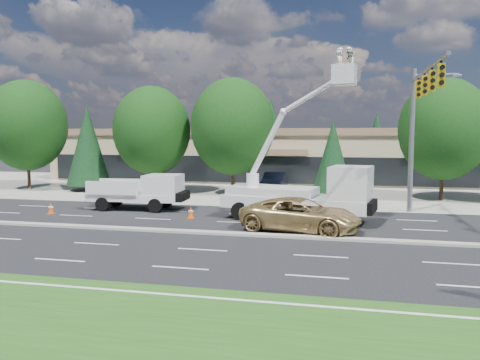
% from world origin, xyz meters
% --- Properties ---
extents(ground, '(140.00, 140.00, 0.00)m').
position_xyz_m(ground, '(0.00, 0.00, 0.00)').
color(ground, black).
rests_on(ground, ground).
extents(concrete_apron, '(140.00, 22.00, 0.01)m').
position_xyz_m(concrete_apron, '(0.00, 20.00, 0.01)').
color(concrete_apron, gray).
rests_on(concrete_apron, ground).
extents(grass_verge, '(140.00, 10.00, 0.01)m').
position_xyz_m(grass_verge, '(0.00, -13.00, 0.01)').
color(grass_verge, '#214F16').
rests_on(grass_verge, ground).
extents(road_median, '(120.00, 0.55, 0.12)m').
position_xyz_m(road_median, '(0.00, 0.00, 0.06)').
color(road_median, gray).
rests_on(road_median, ground).
extents(strip_mall, '(50.40, 15.40, 5.50)m').
position_xyz_m(strip_mall, '(0.00, 29.97, 2.83)').
color(strip_mall, tan).
rests_on(strip_mall, ground).
extents(tree_front_a, '(7.05, 7.05, 9.78)m').
position_xyz_m(tree_front_a, '(-22.00, 15.00, 5.73)').
color(tree_front_a, '#332114').
rests_on(tree_front_a, ground).
extents(tree_front_b, '(3.77, 3.77, 7.43)m').
position_xyz_m(tree_front_b, '(-16.00, 15.00, 3.99)').
color(tree_front_b, '#332114').
rests_on(tree_front_b, ground).
extents(tree_front_c, '(6.47, 6.47, 8.97)m').
position_xyz_m(tree_front_c, '(-10.00, 15.00, 5.25)').
color(tree_front_c, '#332114').
rests_on(tree_front_c, ground).
extents(tree_front_d, '(6.82, 6.82, 9.46)m').
position_xyz_m(tree_front_d, '(-3.00, 15.00, 5.54)').
color(tree_front_d, '#332114').
rests_on(tree_front_d, ground).
extents(tree_front_e, '(3.07, 3.07, 6.06)m').
position_xyz_m(tree_front_e, '(5.00, 15.00, 3.25)').
color(tree_front_e, '#332114').
rests_on(tree_front_e, ground).
extents(tree_front_f, '(6.52, 6.52, 9.05)m').
position_xyz_m(tree_front_f, '(13.00, 15.00, 5.30)').
color(tree_front_f, '#332114').
rests_on(tree_front_f, ground).
extents(tree_back_a, '(4.76, 4.76, 9.38)m').
position_xyz_m(tree_back_a, '(-18.00, 42.00, 5.03)').
color(tree_back_a, '#332114').
rests_on(tree_back_a, ground).
extents(tree_back_b, '(5.00, 5.00, 9.85)m').
position_xyz_m(tree_back_b, '(-4.00, 42.00, 5.28)').
color(tree_back_b, '#332114').
rests_on(tree_back_b, ground).
extents(tree_back_c, '(3.95, 3.95, 7.78)m').
position_xyz_m(tree_back_c, '(10.00, 42.00, 4.17)').
color(tree_back_c, '#332114').
rests_on(tree_back_c, ground).
extents(tree_back_d, '(5.16, 5.16, 10.17)m').
position_xyz_m(tree_back_d, '(22.00, 42.00, 5.46)').
color(tree_back_d, '#332114').
rests_on(tree_back_d, ground).
extents(signal_mast, '(2.76, 10.16, 9.00)m').
position_xyz_m(signal_mast, '(10.03, 7.04, 6.06)').
color(signal_mast, gray).
rests_on(signal_mast, ground).
extents(utility_pickup, '(6.17, 2.64, 2.32)m').
position_xyz_m(utility_pickup, '(-7.02, 6.22, 0.96)').
color(utility_pickup, silver).
rests_on(utility_pickup, ground).
extents(bucket_truck, '(8.71, 4.05, 9.56)m').
position_xyz_m(bucket_truck, '(3.98, 4.44, 2.05)').
color(bucket_truck, silver).
rests_on(bucket_truck, ground).
extents(traffic_cone_a, '(0.40, 0.40, 0.70)m').
position_xyz_m(traffic_cone_a, '(-11.91, 3.51, 0.34)').
color(traffic_cone_a, '#F05007').
rests_on(traffic_cone_a, ground).
extents(traffic_cone_b, '(0.40, 0.40, 0.70)m').
position_xyz_m(traffic_cone_b, '(-2.90, 3.92, 0.34)').
color(traffic_cone_b, '#F05007').
rests_on(traffic_cone_b, ground).
extents(traffic_cone_c, '(0.40, 0.40, 0.70)m').
position_xyz_m(traffic_cone_c, '(1.53, 4.08, 0.34)').
color(traffic_cone_c, '#F05007').
rests_on(traffic_cone_c, ground).
extents(traffic_cone_d, '(0.40, 0.40, 0.70)m').
position_xyz_m(traffic_cone_d, '(6.61, 4.26, 0.34)').
color(traffic_cone_d, '#F05007').
rests_on(traffic_cone_d, ground).
extents(minivan, '(6.51, 3.90, 1.69)m').
position_xyz_m(minivan, '(3.75, 1.65, 0.85)').
color(minivan, tan).
rests_on(minivan, ground).
extents(parked_car_west, '(2.06, 4.84, 1.63)m').
position_xyz_m(parked_car_west, '(-10.55, 16.88, 0.82)').
color(parked_car_west, black).
rests_on(parked_car_west, ground).
extents(parked_car_east, '(1.78, 5.02, 1.65)m').
position_xyz_m(parked_car_east, '(0.00, 17.96, 0.82)').
color(parked_car_east, black).
rests_on(parked_car_east, ground).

